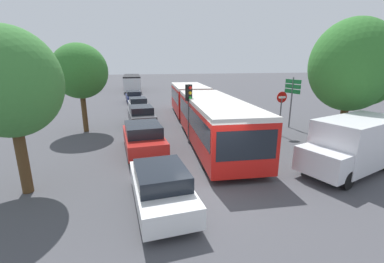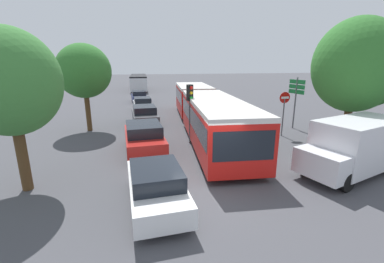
% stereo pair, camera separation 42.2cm
% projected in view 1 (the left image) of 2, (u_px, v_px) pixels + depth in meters
% --- Properties ---
extents(ground_plane, '(200.00, 200.00, 0.00)m').
position_uv_depth(ground_plane, '(215.00, 193.00, 9.34)').
color(ground_plane, '#47474C').
extents(articulated_bus, '(4.20, 17.96, 2.64)m').
position_uv_depth(articulated_bus, '(201.00, 108.00, 17.88)').
color(articulated_bus, red).
rests_on(articulated_bus, ground).
extents(city_bus_rear, '(2.84, 11.74, 2.51)m').
position_uv_depth(city_bus_rear, '(132.00, 82.00, 43.83)').
color(city_bus_rear, silver).
rests_on(city_bus_rear, ground).
extents(queued_car_white, '(1.90, 4.06, 1.38)m').
position_uv_depth(queued_car_white, '(161.00, 186.00, 8.31)').
color(queued_car_white, white).
rests_on(queued_car_white, ground).
extents(queued_car_red, '(2.12, 4.52, 1.54)m').
position_uv_depth(queued_car_red, '(143.00, 138.00, 13.43)').
color(queued_car_red, '#B21E19').
rests_on(queued_car_red, ground).
extents(queued_car_graphite, '(1.98, 4.21, 1.43)m').
position_uv_depth(queued_car_graphite, '(141.00, 115.00, 19.39)').
color(queued_car_graphite, '#47474C').
rests_on(queued_car_graphite, ground).
extents(queued_car_silver, '(1.86, 3.96, 1.35)m').
position_uv_depth(queued_car_silver, '(138.00, 104.00, 24.73)').
color(queued_car_silver, '#B7BABF').
rests_on(queued_car_silver, ground).
extents(queued_car_navy, '(1.86, 3.97, 1.35)m').
position_uv_depth(queued_car_navy, '(134.00, 97.00, 30.29)').
color(queued_car_navy, navy).
rests_on(queued_car_navy, ground).
extents(white_van, '(5.35, 3.35, 2.31)m').
position_uv_depth(white_van, '(354.00, 143.00, 10.94)').
color(white_van, silver).
rests_on(white_van, ground).
extents(traffic_light, '(0.38, 0.40, 3.40)m').
position_uv_depth(traffic_light, '(189.00, 101.00, 14.47)').
color(traffic_light, '#56595E').
rests_on(traffic_light, ground).
extents(no_entry_sign, '(0.70, 0.08, 2.82)m').
position_uv_depth(no_entry_sign, '(281.00, 107.00, 16.32)').
color(no_entry_sign, '#56595E').
rests_on(no_entry_sign, ground).
extents(direction_sign_post, '(0.31, 1.39, 3.60)m').
position_uv_depth(direction_sign_post, '(292.00, 92.00, 18.11)').
color(direction_sign_post, '#56595E').
rests_on(direction_sign_post, ground).
extents(tree_left_near, '(3.32, 3.32, 5.77)m').
position_uv_depth(tree_left_near, '(9.00, 83.00, 8.39)').
color(tree_left_near, '#51381E').
rests_on(tree_left_near, ground).
extents(tree_left_mid, '(3.53, 3.53, 5.81)m').
position_uv_depth(tree_left_mid, '(80.00, 71.00, 16.63)').
color(tree_left_mid, '#51381E').
rests_on(tree_left_mid, ground).
extents(tree_right_near, '(4.29, 4.29, 6.86)m').
position_uv_depth(tree_right_near, '(354.00, 68.00, 13.55)').
color(tree_right_near, '#51381E').
rests_on(tree_right_near, ground).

